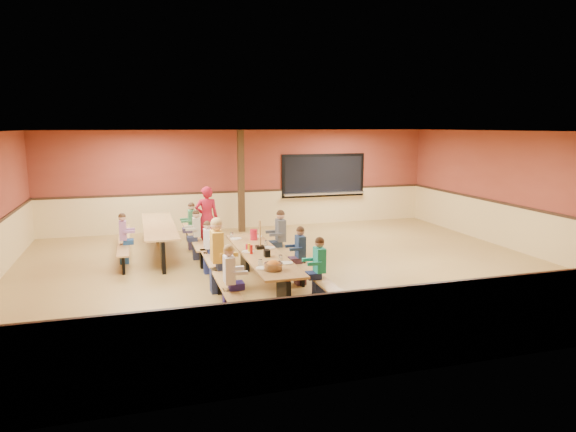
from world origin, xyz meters
name	(u,v)px	position (x,y,z in m)	size (l,w,h in m)	color
ground	(291,270)	(0.00, 0.00, 0.00)	(12.00, 12.00, 0.00)	olive
room_envelope	(291,239)	(0.00, 0.00, 0.69)	(12.04, 10.04, 3.02)	brown
kitchen_pass_through	(323,177)	(2.60, 4.96, 1.49)	(2.78, 0.28, 1.38)	black
structural_post	(241,181)	(-0.20, 4.40, 1.50)	(0.18, 0.18, 3.00)	#312010
cafeteria_table_main	(261,263)	(-0.95, -1.17, 0.53)	(1.91, 3.70, 0.74)	#A47941
cafeteria_table_second	(159,233)	(-2.69, 2.25, 0.53)	(1.91, 3.70, 0.74)	#A47941
seated_child_white_left	(229,281)	(-1.77, -2.36, 0.60)	(0.36, 0.29, 1.19)	white
seated_adult_yellow	(217,256)	(-1.77, -1.07, 0.70)	(0.47, 0.38, 1.41)	gold
seated_child_grey_left	(208,248)	(-1.77, 0.25, 0.56)	(0.33, 0.27, 1.12)	silver
seated_child_teal_right	(319,270)	(-0.12, -2.16, 0.59)	(0.35, 0.29, 1.17)	#1EA98E
seated_child_navy_right	(300,256)	(-0.12, -1.06, 0.58)	(0.34, 0.28, 1.16)	navy
seated_child_char_right	(281,239)	(-0.12, 0.37, 0.63)	(0.39, 0.32, 1.25)	#494D52
seated_child_purple_sec	(123,239)	(-3.51, 1.59, 0.58)	(0.34, 0.28, 1.16)	#996190
seated_child_green_sec	(192,226)	(-1.86, 2.53, 0.59)	(0.36, 0.29, 1.19)	#34764A
seated_child_tan_sec	(197,235)	(-1.86, 1.49, 0.58)	(0.35, 0.28, 1.17)	#B3AB8C
standing_woman	(207,218)	(-1.48, 2.52, 0.81)	(0.59, 0.39, 1.61)	#A31224
punch_pitcher	(254,235)	(-0.84, -0.07, 0.85)	(0.16, 0.16, 0.22)	red
chip_bowl	(273,266)	(-1.04, -2.42, 0.81)	(0.32, 0.32, 0.15)	#FD9E27
napkin_dispenser	(267,253)	(-0.92, -1.52, 0.80)	(0.10, 0.14, 0.13)	black
condiment_mustard	(249,248)	(-1.16, -1.10, 0.82)	(0.06, 0.06, 0.17)	yellow
condiment_ketchup	(251,250)	(-1.15, -1.24, 0.82)	(0.06, 0.06, 0.17)	#B2140F
table_paddle	(260,242)	(-0.90, -0.88, 0.88)	(0.16, 0.16, 0.56)	black
place_settings	(261,249)	(-0.95, -1.17, 0.80)	(0.65, 3.30, 0.11)	beige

